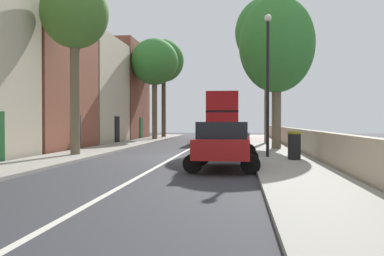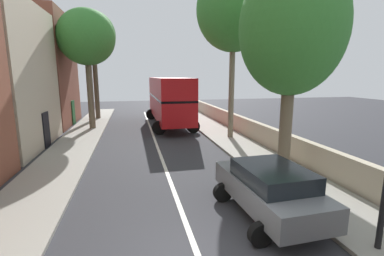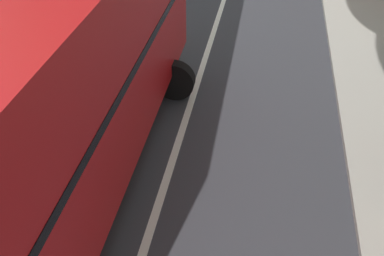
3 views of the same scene
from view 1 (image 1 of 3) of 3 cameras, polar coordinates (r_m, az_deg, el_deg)
name	(u,v)px [view 1 (image 1 of 3)]	position (r m, az deg, el deg)	size (l,w,h in m)	color
ground_plane	(174,157)	(19.31, -2.48, -4.11)	(84.00, 84.00, 0.00)	#333338
road_centre_line	(174,157)	(19.31, -2.48, -4.10)	(0.16, 54.00, 0.01)	silver
sidewalk_left	(75,155)	(20.65, -16.05, -3.65)	(2.60, 60.00, 0.12)	#9E998E
sidewalk_right	(280,157)	(19.16, 12.19, -3.99)	(2.60, 60.00, 0.12)	#9E998E
terraced_houses_left	(5,62)	(22.43, -24.71, 8.43)	(4.07, 47.68, 10.93)	beige
boundary_wall_right	(315,145)	(19.33, 16.77, -2.25)	(0.36, 54.00, 1.27)	beige
double_decker_bus	(224,114)	(36.69, 4.51, 1.94)	(3.61, 10.65, 4.06)	#B41216
parked_car_grey_right_0	(228,136)	(20.48, 5.10, -1.18)	(2.64, 4.25, 1.65)	slate
parked_car_red_right_2	(224,143)	(14.33, 4.44, -2.05)	(2.56, 4.10, 1.68)	#AD1919
street_tree_left_0	(75,16)	(20.92, -16.09, 14.89)	(3.23, 3.23, 8.45)	brown
street_tree_right_3	(267,33)	(31.46, 10.45, 12.96)	(4.69, 4.69, 10.77)	#7A6B56
street_tree_left_4	(164,61)	(42.66, -3.99, 9.29)	(4.16, 4.16, 10.06)	brown
street_tree_right_5	(277,45)	(24.66, 11.76, 11.31)	(4.38, 4.38, 8.89)	brown
street_tree_left_6	(155,62)	(37.29, -5.27, 9.12)	(4.25, 4.25, 9.05)	brown
lamppost_right	(268,74)	(18.50, 10.56, 7.47)	(0.32, 0.32, 6.31)	black
litter_bin_right	(294,145)	(17.31, 14.12, -2.38)	(0.55, 0.55, 1.16)	black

